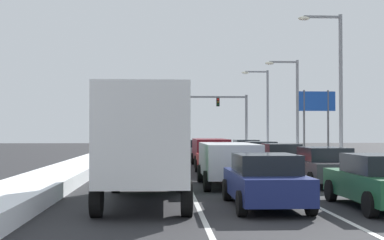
# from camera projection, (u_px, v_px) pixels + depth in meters

# --- Properties ---
(ground_plane) EXTENTS (133.00, 133.00, 0.00)m
(ground_plane) POSITION_uv_depth(u_px,v_px,m) (214.00, 171.00, 28.42)
(ground_plane) COLOR #28282B
(lane_stripe_between_right_lane_and_center_lane) EXTENTS (0.14, 56.27, 0.01)m
(lane_stripe_between_right_lane_and_center_lane) POSITION_uv_depth(u_px,v_px,m) (233.00, 165.00, 33.62)
(lane_stripe_between_right_lane_and_center_lane) COLOR silver
(lane_stripe_between_right_lane_and_center_lane) RESTS_ON ground
(lane_stripe_between_center_lane_and_left_lane) EXTENTS (0.14, 56.27, 0.01)m
(lane_stripe_between_center_lane_and_left_lane) POSITION_uv_depth(u_px,v_px,m) (179.00, 165.00, 33.43)
(lane_stripe_between_center_lane_and_left_lane) COLOR silver
(lane_stripe_between_center_lane_and_left_lane) RESTS_ON ground
(snow_bank_right_shoulder) EXTENTS (1.91, 56.27, 0.72)m
(snow_bank_right_shoulder) POSITION_uv_depth(u_px,v_px,m) (315.00, 159.00, 33.91)
(snow_bank_right_shoulder) COLOR white
(snow_bank_right_shoulder) RESTS_ON ground
(snow_bank_left_shoulder) EXTENTS (2.20, 56.27, 0.52)m
(snow_bank_left_shoulder) POSITION_uv_depth(u_px,v_px,m) (94.00, 161.00, 33.15)
(snow_bank_left_shoulder) COLOR white
(snow_bank_left_shoulder) RESTS_ON ground
(sedan_green_right_lane_nearest) EXTENTS (2.00, 4.50, 1.51)m
(sedan_green_right_lane_nearest) POSITION_uv_depth(u_px,v_px,m) (380.00, 181.00, 14.76)
(sedan_green_right_lane_nearest) COLOR #1E5633
(sedan_green_right_lane_nearest) RESTS_ON ground
(sedan_charcoal_right_lane_second) EXTENTS (2.00, 4.50, 1.51)m
(sedan_charcoal_right_lane_second) POSITION_uv_depth(u_px,v_px,m) (323.00, 166.00, 21.05)
(sedan_charcoal_right_lane_second) COLOR #38383D
(sedan_charcoal_right_lane_second) RESTS_ON ground
(sedan_tan_right_lane_third) EXTENTS (2.00, 4.50, 1.51)m
(sedan_tan_right_lane_third) POSITION_uv_depth(u_px,v_px,m) (281.00, 158.00, 27.11)
(sedan_tan_right_lane_third) COLOR #937F60
(sedan_tan_right_lane_third) RESTS_ON ground
(sedan_white_right_lane_fourth) EXTENTS (2.00, 4.50, 1.51)m
(sedan_white_right_lane_fourth) POSITION_uv_depth(u_px,v_px,m) (260.00, 154.00, 32.80)
(sedan_white_right_lane_fourth) COLOR silver
(sedan_white_right_lane_fourth) RESTS_ON ground
(sedan_black_right_lane_fifth) EXTENTS (2.00, 4.50, 1.51)m
(sedan_black_right_lane_fifth) POSITION_uv_depth(u_px,v_px,m) (246.00, 150.00, 38.82)
(sedan_black_right_lane_fifth) COLOR black
(sedan_black_right_lane_fifth) RESTS_ON ground
(sedan_navy_center_lane_nearest) EXTENTS (2.00, 4.50, 1.51)m
(sedan_navy_center_lane_nearest) POSITION_uv_depth(u_px,v_px,m) (265.00, 180.00, 14.96)
(sedan_navy_center_lane_nearest) COLOR navy
(sedan_navy_center_lane_nearest) RESTS_ON ground
(suv_silver_center_lane_second) EXTENTS (2.16, 4.90, 1.67)m
(suv_silver_center_lane_second) POSITION_uv_depth(u_px,v_px,m) (228.00, 160.00, 20.68)
(suv_silver_center_lane_second) COLOR #B7BABF
(suv_silver_center_lane_second) RESTS_ON ground
(sedan_red_center_lane_third) EXTENTS (2.00, 4.50, 1.51)m
(sedan_red_center_lane_third) POSITION_uv_depth(u_px,v_px,m) (217.00, 159.00, 26.34)
(sedan_red_center_lane_third) COLOR maroon
(sedan_red_center_lane_third) RESTS_ON ground
(suv_maroon_center_lane_fourth) EXTENTS (2.16, 4.90, 1.67)m
(suv_maroon_center_lane_fourth) POSITION_uv_depth(u_px,v_px,m) (210.00, 150.00, 32.40)
(suv_maroon_center_lane_fourth) COLOR maroon
(suv_maroon_center_lane_fourth) RESTS_ON ground
(sedan_gray_center_lane_fifth) EXTENTS (2.00, 4.50, 1.51)m
(sedan_gray_center_lane_fifth) POSITION_uv_depth(u_px,v_px,m) (200.00, 150.00, 38.58)
(sedan_gray_center_lane_fifth) COLOR slate
(sedan_gray_center_lane_fifth) RESTS_ON ground
(box_truck_left_lane_nearest) EXTENTS (2.53, 7.20, 3.36)m
(box_truck_left_lane_nearest) POSITION_uv_depth(u_px,v_px,m) (145.00, 140.00, 15.78)
(box_truck_left_lane_nearest) COLOR #1E5633
(box_truck_left_lane_nearest) RESTS_ON ground
(sedan_charcoal_left_lane_second) EXTENTS (2.00, 4.50, 1.51)m
(sedan_charcoal_left_lane_second) POSITION_uv_depth(u_px,v_px,m) (145.00, 163.00, 23.11)
(sedan_charcoal_left_lane_second) COLOR #38383D
(sedan_charcoal_left_lane_second) RESTS_ON ground
(sedan_tan_left_lane_third) EXTENTS (2.00, 4.50, 1.51)m
(sedan_tan_left_lane_third) POSITION_uv_depth(u_px,v_px,m) (152.00, 156.00, 29.74)
(sedan_tan_left_lane_third) COLOR #937F60
(sedan_tan_left_lane_third) RESTS_ON ground
(sedan_white_left_lane_fourth) EXTENTS (2.00, 4.50, 1.51)m
(sedan_white_left_lane_fourth) POSITION_uv_depth(u_px,v_px,m) (149.00, 152.00, 35.29)
(sedan_white_left_lane_fourth) COLOR silver
(sedan_white_left_lane_fourth) RESTS_ON ground
(sedan_black_left_lane_fifth) EXTENTS (2.00, 4.50, 1.51)m
(sedan_black_left_lane_fifth) POSITION_uv_depth(u_px,v_px,m) (157.00, 148.00, 42.19)
(sedan_black_left_lane_fifth) COLOR black
(sedan_black_left_lane_fifth) RESTS_ON ground
(traffic_light_gantry) EXTENTS (7.54, 0.47, 6.20)m
(traffic_light_gantry) POSITION_uv_depth(u_px,v_px,m) (226.00, 110.00, 59.37)
(traffic_light_gantry) COLOR slate
(traffic_light_gantry) RESTS_ON ground
(street_lamp_right_near) EXTENTS (2.66, 0.36, 9.07)m
(street_lamp_right_near) POSITION_uv_depth(u_px,v_px,m) (335.00, 77.00, 31.48)
(street_lamp_right_near) COLOR gray
(street_lamp_right_near) RESTS_ON ground
(street_lamp_right_mid) EXTENTS (2.66, 0.36, 7.72)m
(street_lamp_right_mid) POSITION_uv_depth(u_px,v_px,m) (293.00, 99.00, 41.68)
(street_lamp_right_mid) COLOR gray
(street_lamp_right_mid) RESTS_ON ground
(street_lamp_right_far) EXTENTS (2.66, 0.36, 8.09)m
(street_lamp_right_far) POSITION_uv_depth(u_px,v_px,m) (264.00, 103.00, 51.88)
(street_lamp_right_far) COLOR gray
(street_lamp_right_far) RESTS_ON ground
(roadside_sign_right) EXTENTS (3.20, 0.16, 5.50)m
(roadside_sign_right) POSITION_uv_depth(u_px,v_px,m) (316.00, 108.00, 43.59)
(roadside_sign_right) COLOR #59595B
(roadside_sign_right) RESTS_ON ground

